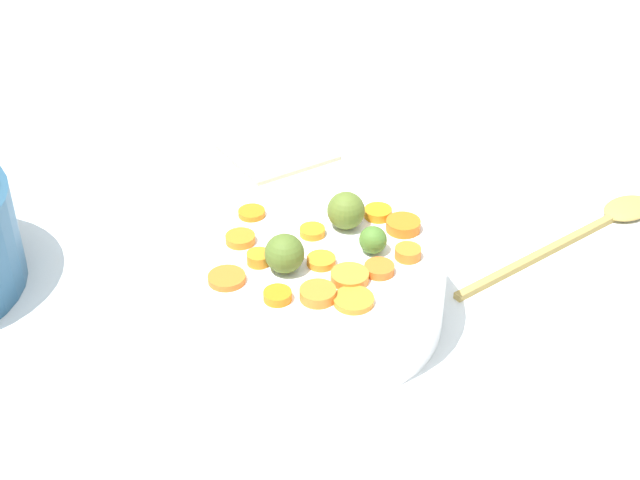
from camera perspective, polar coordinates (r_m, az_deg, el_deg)
name	(u,v)px	position (r m, az deg, el deg)	size (l,w,h in m)	color
tabletop	(335,307)	(1.03, 0.97, -4.21)	(2.40, 2.40, 0.02)	silver
serving_bowl_carrots	(320,284)	(0.96, 0.00, -2.78)	(0.26, 0.26, 0.09)	white
carrot_slice_0	(378,213)	(0.98, 3.65, 1.71)	(0.03, 0.03, 0.01)	orange
carrot_slice_1	(321,261)	(0.91, 0.08, -1.31)	(0.03, 0.03, 0.01)	orange
carrot_slice_2	(318,294)	(0.87, -0.14, -3.38)	(0.04, 0.04, 0.01)	orange
carrot_slice_3	(312,231)	(0.95, -0.49, 0.54)	(0.03, 0.03, 0.01)	orange
carrot_slice_4	(252,213)	(0.99, -4.29, 1.70)	(0.03, 0.03, 0.01)	orange
carrot_slice_5	(354,300)	(0.86, 2.11, -3.77)	(0.04, 0.04, 0.01)	orange
carrot_slice_6	(379,269)	(0.90, 3.72, -1.81)	(0.03, 0.03, 0.01)	orange
carrot_slice_7	(408,253)	(0.92, 5.51, -0.80)	(0.03, 0.03, 0.01)	orange
carrot_slice_8	(256,256)	(0.92, -4.00, -1.02)	(0.02, 0.02, 0.01)	orange
carrot_slice_9	(227,278)	(0.89, -5.85, -2.39)	(0.04, 0.04, 0.01)	orange
carrot_slice_10	(403,225)	(0.97, 5.22, 0.93)	(0.04, 0.04, 0.01)	orange
carrot_slice_11	(240,239)	(0.95, -5.00, 0.08)	(0.03, 0.03, 0.01)	orange
carrot_slice_12	(350,277)	(0.89, 1.86, -2.31)	(0.04, 0.04, 0.01)	orange
carrot_slice_13	(278,296)	(0.87, -2.67, -3.49)	(0.03, 0.03, 0.01)	orange
brussels_sprout_0	(284,253)	(0.90, -2.23, -0.84)	(0.04, 0.04, 0.04)	#526C28
brussels_sprout_1	(348,212)	(0.96, 1.74, 1.78)	(0.04, 0.04, 0.04)	#5A7029
brussels_sprout_2	(373,240)	(0.93, 3.33, 0.01)	(0.03, 0.03, 0.03)	#49762A
wooden_spoon	(600,223)	(1.19, 17.10, 1.03)	(0.05, 0.34, 0.01)	#A98C46
dish_towel	(278,152)	(1.29, -2.65, 5.48)	(0.12, 0.13, 0.01)	#C7BA90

